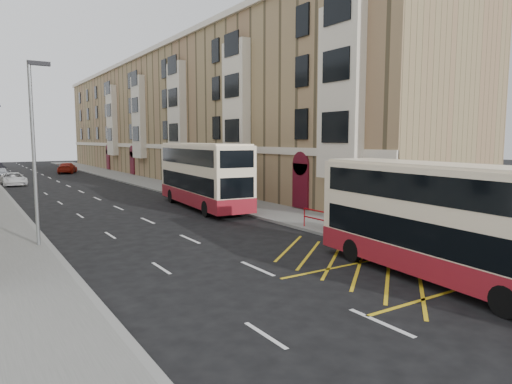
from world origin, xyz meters
TOP-DOWN VIEW (x-y plane):
  - ground at (0.00, 0.00)m, footprint 200.00×200.00m
  - pavement_right at (8.00, 30.00)m, footprint 4.00×120.00m
  - kerb_right at (6.00, 30.00)m, footprint 0.25×120.00m
  - kerb_left at (-6.00, 30.00)m, footprint 0.25×120.00m
  - road_markings at (0.00, 45.00)m, footprint 10.00×110.00m
  - terrace_right at (14.88, 45.38)m, footprint 10.75×79.00m
  - bus_shelter at (8.34, -0.39)m, footprint 1.65×4.25m
  - guard_railing at (6.25, 5.75)m, footprint 0.06×6.56m
  - street_lamp_near at (-6.35, 12.00)m, footprint 0.93×0.18m
  - double_decker_front at (4.41, -0.50)m, footprint 3.26×10.21m
  - double_decker_rear at (5.00, 18.75)m, footprint 3.62×11.54m
  - pedestrian_near at (6.56, 1.44)m, footprint 0.80×0.64m
  - pedestrian_far at (6.76, 7.03)m, footprint 1.08×0.96m
  - white_van at (-4.67, 43.82)m, footprint 2.29×4.86m
  - car_silver at (-5.20, 53.52)m, footprint 1.87×4.20m
  - car_red at (3.44, 59.27)m, footprint 3.70×5.55m

SIDE VIEW (x-z plane):
  - ground at x=0.00m, z-range 0.00..0.00m
  - road_markings at x=0.00m, z-range 0.00..0.01m
  - pavement_right at x=8.00m, z-range 0.00..0.15m
  - kerb_right at x=6.00m, z-range 0.00..0.15m
  - kerb_left at x=-6.00m, z-range 0.00..0.15m
  - white_van at x=-4.67m, z-range 0.00..1.34m
  - car_silver at x=-5.20m, z-range 0.00..1.40m
  - car_red at x=3.44m, z-range 0.00..1.49m
  - guard_railing at x=6.25m, z-range 0.35..1.36m
  - pedestrian_far at x=6.76m, z-range 0.15..1.91m
  - pedestrian_near at x=6.56m, z-range 0.15..2.06m
  - double_decker_front at x=4.41m, z-range 0.04..4.04m
  - bus_shelter at x=8.34m, z-range 0.79..3.49m
  - double_decker_rear at x=5.00m, z-range 0.04..4.57m
  - street_lamp_near at x=-6.35m, z-range 0.64..8.64m
  - terrace_right at x=14.88m, z-range -0.10..15.15m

